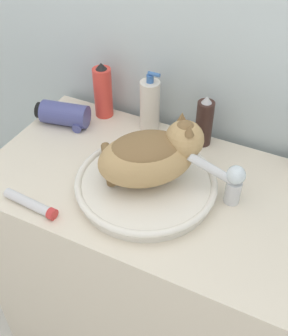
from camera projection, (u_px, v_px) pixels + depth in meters
wall_back at (215, 32)px, 1.23m from camera, size 8.00×0.05×2.40m
vanity_counter at (160, 274)px, 1.50m from camera, size 1.08×0.57×0.87m
sink_basin at (146, 184)px, 1.19m from camera, size 0.40×0.40×0.05m
cat at (151, 154)px, 1.12m from camera, size 0.33×0.29×0.18m
faucet at (229, 180)px, 1.12m from camera, size 0.16×0.08×0.16m
hairspray_can_black at (204, 122)px, 1.32m from camera, size 0.05×0.05×0.17m
soap_pump_bottle at (150, 105)px, 1.37m from camera, size 0.07×0.07×0.21m
spray_bottle_trigger at (103, 91)px, 1.43m from camera, size 0.06×0.06×0.20m
cream_tube at (31, 204)px, 1.14m from camera, size 0.17×0.04×0.03m
hair_dryer at (65, 115)px, 1.42m from camera, size 0.19×0.11×0.08m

